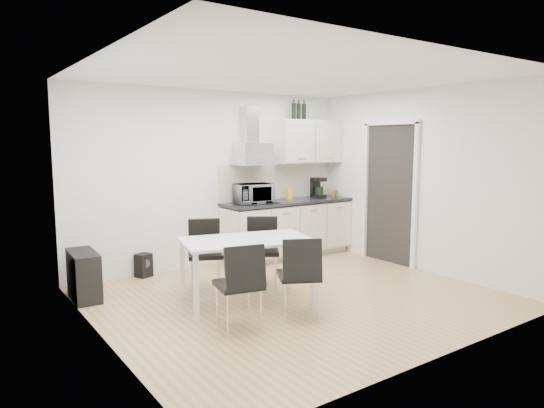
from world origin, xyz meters
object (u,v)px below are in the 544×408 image
at_px(chair_far_right, 262,252).
at_px(chair_near_right, 299,277).
at_px(chair_near_left, 238,286).
at_px(guitar_amp, 84,275).
at_px(kitchenette, 288,206).
at_px(floor_speaker, 144,265).
at_px(chair_far_left, 205,255).
at_px(dining_table, 247,246).

bearing_deg(chair_far_right, chair_near_right, 108.46).
xyz_separation_m(chair_near_left, chair_near_right, (0.69, -0.08, 0.00)).
bearing_deg(chair_near_right, guitar_amp, 159.28).
height_order(kitchenette, chair_far_right, kitchenette).
xyz_separation_m(chair_far_right, floor_speaker, (-1.11, 1.28, -0.28)).
bearing_deg(kitchenette, chair_far_right, -138.32).
distance_m(kitchenette, chair_far_right, 1.72).
bearing_deg(chair_far_left, chair_near_left, 100.58).
relative_size(chair_far_left, chair_near_right, 1.00).
bearing_deg(chair_far_right, dining_table, 75.13).
bearing_deg(kitchenette, guitar_amp, -174.12).
relative_size(chair_far_left, chair_far_right, 1.00).
bearing_deg(kitchenette, dining_table, -138.36).
xyz_separation_m(chair_far_left, chair_near_left, (-0.32, -1.33, 0.00)).
xyz_separation_m(chair_near_left, guitar_amp, (-1.02, 1.85, -0.16)).
bearing_deg(chair_near_left, dining_table, 63.32).
xyz_separation_m(kitchenette, guitar_amp, (-3.27, -0.34, -0.55)).
xyz_separation_m(dining_table, chair_far_left, (-0.16, 0.72, -0.23)).
relative_size(guitar_amp, floor_speaker, 2.16).
height_order(kitchenette, floor_speaker, kitchenette).
bearing_deg(chair_far_left, dining_table, 126.95).
xyz_separation_m(dining_table, chair_near_left, (-0.48, -0.61, -0.23)).
bearing_deg(chair_near_right, chair_far_right, 102.65).
bearing_deg(floor_speaker, chair_near_left, -108.65).
bearing_deg(floor_speaker, chair_near_right, -93.15).
xyz_separation_m(chair_far_right, chair_near_right, (-0.31, -1.16, 0.00)).
distance_m(chair_near_left, chair_near_right, 0.69).
bearing_deg(chair_near_left, guitar_amp, 130.43).
relative_size(chair_far_right, floor_speaker, 2.73).
bearing_deg(chair_far_right, chair_far_left, 12.66).
height_order(chair_near_left, chair_near_right, same).
xyz_separation_m(chair_near_right, floor_speaker, (-0.80, 2.43, -0.28)).
relative_size(chair_near_left, floor_speaker, 2.73).
bearing_deg(dining_table, chair_far_left, 116.66).
height_order(kitchenette, chair_near_right, kitchenette).
relative_size(dining_table, chair_near_left, 1.82).
bearing_deg(guitar_amp, chair_far_left, -17.75).
bearing_deg(chair_far_right, floor_speaker, -15.36).
xyz_separation_m(dining_table, chair_near_right, (0.20, -0.70, -0.23)).
distance_m(guitar_amp, floor_speaker, 1.05).
xyz_separation_m(dining_table, floor_speaker, (-0.59, 1.74, -0.51)).
relative_size(kitchenette, floor_speaker, 7.83).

